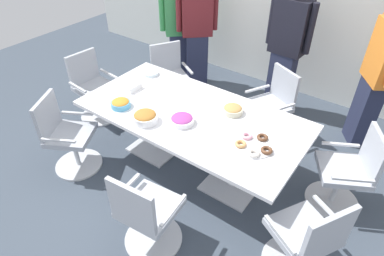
# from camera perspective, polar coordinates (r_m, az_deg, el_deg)

# --- Properties ---
(ground_plane) EXTENTS (10.00, 10.00, 0.01)m
(ground_plane) POSITION_cam_1_polar(r_m,az_deg,el_deg) (3.95, 0.00, -6.41)
(ground_plane) COLOR #3D4754
(conference_table) EXTENTS (2.40, 1.20, 0.75)m
(conference_table) POSITION_cam_1_polar(r_m,az_deg,el_deg) (3.54, 0.00, 0.96)
(conference_table) COLOR silver
(conference_table) RESTS_ON ground
(office_chair_0) EXTENTS (0.73, 0.73, 0.91)m
(office_chair_0) POSITION_cam_1_polar(r_m,az_deg,el_deg) (3.93, -20.77, -1.67)
(office_chair_0) COLOR silver
(office_chair_0) RESTS_ON ground
(office_chair_1) EXTENTS (0.59, 0.59, 0.91)m
(office_chair_1) POSITION_cam_1_polar(r_m,az_deg,el_deg) (2.96, -7.84, -14.85)
(office_chair_1) COLOR silver
(office_chair_1) RESTS_ON ground
(office_chair_2) EXTENTS (0.74, 0.74, 0.91)m
(office_chair_2) POSITION_cam_1_polar(r_m,az_deg,el_deg) (2.93, 19.03, -18.02)
(office_chair_2) COLOR silver
(office_chair_2) RESTS_ON ground
(office_chair_3) EXTENTS (0.73, 0.73, 0.91)m
(office_chair_3) POSITION_cam_1_polar(r_m,az_deg,el_deg) (3.60, 25.25, -7.27)
(office_chair_3) COLOR silver
(office_chair_3) RESTS_ON ground
(office_chair_4) EXTENTS (0.73, 0.73, 0.91)m
(office_chair_4) POSITION_cam_1_polar(r_m,az_deg,el_deg) (4.27, 13.48, 3.28)
(office_chair_4) COLOR silver
(office_chair_4) RESTS_ON ground
(office_chair_5) EXTENTS (0.74, 0.74, 0.91)m
(office_chair_5) POSITION_cam_1_polar(r_m,az_deg,el_deg) (4.77, -3.79, 8.20)
(office_chair_5) COLOR silver
(office_chair_5) RESTS_ON ground
(office_chair_6) EXTENTS (0.59, 0.59, 0.91)m
(office_chair_6) POSITION_cam_1_polar(r_m,az_deg,el_deg) (4.73, -16.68, 6.29)
(office_chair_6) COLOR silver
(office_chair_6) RESTS_ON ground
(person_standing_0) EXTENTS (0.49, 0.48, 1.68)m
(person_standing_0) POSITION_cam_1_polar(r_m,az_deg,el_deg) (5.26, -2.09, 16.74)
(person_standing_0) COLOR #232842
(person_standing_0) RESTS_ON ground
(person_standing_1) EXTENTS (0.50, 0.47, 1.79)m
(person_standing_1) POSITION_cam_1_polar(r_m,az_deg,el_deg) (5.08, 0.87, 16.73)
(person_standing_1) COLOR #232842
(person_standing_1) RESTS_ON ground
(person_standing_2) EXTENTS (0.61, 0.25, 1.84)m
(person_standing_2) POSITION_cam_1_polar(r_m,az_deg,el_deg) (4.59, 16.06, 13.43)
(person_standing_2) COLOR #232842
(person_standing_2) RESTS_ON ground
(person_standing_3) EXTENTS (0.42, 0.56, 1.82)m
(person_standing_3) POSITION_cam_1_polar(r_m,az_deg,el_deg) (4.32, 29.52, 8.12)
(person_standing_3) COLOR #232842
(person_standing_3) RESTS_ON ground
(snack_bowl_candy_mix) EXTENTS (0.25, 0.25, 0.08)m
(snack_bowl_candy_mix) POSITION_cam_1_polar(r_m,az_deg,el_deg) (3.30, -1.75, 1.47)
(snack_bowl_candy_mix) COLOR white
(snack_bowl_candy_mix) RESTS_ON conference_table
(snack_bowl_chips_orange) EXTENTS (0.21, 0.21, 0.09)m
(snack_bowl_chips_orange) POSITION_cam_1_polar(r_m,az_deg,el_deg) (3.62, -12.26, 4.19)
(snack_bowl_chips_orange) COLOR #4C9EC6
(snack_bowl_chips_orange) RESTS_ON conference_table
(snack_bowl_cookies) EXTENTS (0.21, 0.21, 0.09)m
(snack_bowl_cookies) POSITION_cam_1_polar(r_m,az_deg,el_deg) (3.47, 7.08, 3.20)
(snack_bowl_cookies) COLOR beige
(snack_bowl_cookies) RESTS_ON conference_table
(snack_bowl_pretzels) EXTENTS (0.25, 0.25, 0.12)m
(snack_bowl_pretzels) POSITION_cam_1_polar(r_m,az_deg,el_deg) (3.35, -8.11, 1.91)
(snack_bowl_pretzels) COLOR white
(snack_bowl_pretzels) RESTS_ON conference_table
(donut_platter) EXTENTS (0.36, 0.36, 0.04)m
(donut_platter) POSITION_cam_1_polar(r_m,az_deg,el_deg) (3.08, 10.71, -2.87)
(donut_platter) COLOR white
(donut_platter) RESTS_ON conference_table
(plate_stack) EXTENTS (0.19, 0.19, 0.04)m
(plate_stack) POSITION_cam_1_polar(r_m,az_deg,el_deg) (4.21, -7.14, 9.39)
(plate_stack) COLOR white
(plate_stack) RESTS_ON conference_table
(napkin_pile) EXTENTS (0.20, 0.20, 0.07)m
(napkin_pile) POSITION_cam_1_polar(r_m,az_deg,el_deg) (3.94, -10.62, 7.16)
(napkin_pile) COLOR white
(napkin_pile) RESTS_ON conference_table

